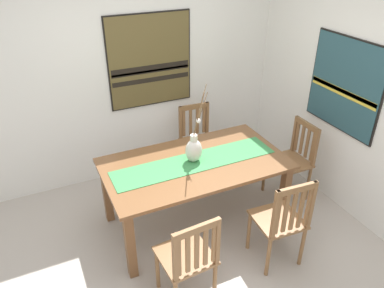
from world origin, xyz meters
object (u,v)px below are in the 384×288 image
at_px(painting_on_back_wall, 150,61).
at_px(chair_3, 282,220).
at_px(dining_table, 195,171).
at_px(chair_0, 293,159).
at_px(centerpiece_vase, 194,149).
at_px(painting_on_side_wall, 345,85).
at_px(chair_2, 198,140).
at_px(chair_1, 189,257).

bearing_deg(painting_on_back_wall, chair_3, -77.53).
xyz_separation_m(dining_table, chair_0, (1.23, -0.03, -0.17)).
bearing_deg(chair_0, dining_table, 178.69).
distance_m(centerpiece_vase, painting_on_side_wall, 1.70).
distance_m(chair_0, painting_on_back_wall, 2.00).
distance_m(chair_2, painting_on_side_wall, 1.80).
height_order(chair_2, chair_3, chair_3).
bearing_deg(painting_on_back_wall, chair_2, -43.36).
distance_m(chair_2, chair_3, 1.68).
xyz_separation_m(dining_table, painting_on_side_wall, (1.62, -0.19, 0.72)).
bearing_deg(chair_3, chair_2, 90.99).
height_order(chair_0, chair_3, chair_3).
relative_size(chair_3, painting_on_side_wall, 0.99).
bearing_deg(painting_on_side_wall, chair_1, -161.89).
distance_m(chair_0, chair_2, 1.17).
bearing_deg(chair_2, chair_1, -117.95).
xyz_separation_m(chair_3, painting_on_side_wall, (1.15, 0.65, 0.87)).
distance_m(dining_table, chair_2, 0.96).
relative_size(chair_0, chair_1, 1.00).
distance_m(dining_table, painting_on_side_wall, 1.78).
bearing_deg(painting_on_side_wall, chair_0, 156.84).
bearing_deg(painting_on_back_wall, painting_on_side_wall, -41.79).
bearing_deg(chair_0, painting_on_side_wall, -23.16).
relative_size(chair_2, painting_on_back_wall, 0.84).
xyz_separation_m(chair_0, chair_2, (-0.79, 0.87, -0.00)).
distance_m(chair_0, chair_3, 1.11).
relative_size(dining_table, centerpiece_vase, 2.33).
relative_size(centerpiece_vase, chair_0, 0.84).
bearing_deg(chair_1, dining_table, 61.85).
bearing_deg(painting_on_back_wall, dining_table, -90.37).
relative_size(dining_table, chair_1, 1.95).
height_order(chair_0, chair_2, chair_0).
bearing_deg(painting_on_back_wall, chair_1, -102.68).
relative_size(centerpiece_vase, chair_3, 0.80).
height_order(dining_table, chair_1, chair_1).
distance_m(chair_0, chair_1, 1.90).
xyz_separation_m(centerpiece_vase, chair_2, (0.44, 0.82, -0.42)).
relative_size(chair_3, painting_on_back_wall, 0.89).
bearing_deg(chair_1, chair_0, 26.57).
bearing_deg(dining_table, painting_on_side_wall, -6.86).
distance_m(chair_1, chair_2, 1.94).
relative_size(centerpiece_vase, chair_2, 0.85).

